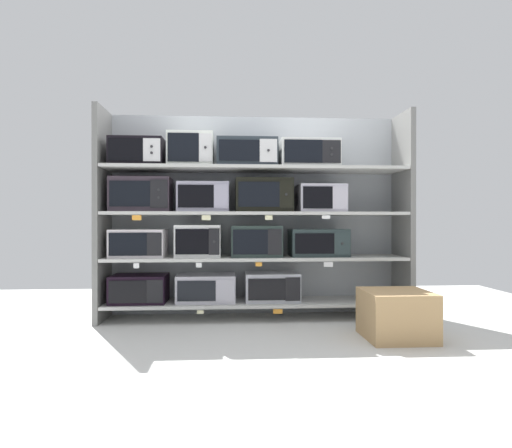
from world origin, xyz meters
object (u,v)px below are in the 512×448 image
at_px(microwave_8, 204,197).
at_px(microwave_12, 191,150).
at_px(microwave_6, 318,243).
at_px(shipping_carton, 396,315).
at_px(microwave_4, 198,241).
at_px(microwave_7, 142,195).
at_px(microwave_2, 272,287).
at_px(microwave_13, 247,154).
at_px(microwave_0, 139,289).
at_px(microwave_11, 138,153).
at_px(microwave_3, 139,243).
at_px(microwave_1, 206,288).
at_px(microwave_10, 320,199).
at_px(microwave_5, 256,241).
at_px(microwave_9, 263,196).
at_px(microwave_14, 308,154).

xyz_separation_m(microwave_8, microwave_12, (-0.12, -0.00, 0.45)).
xyz_separation_m(microwave_6, shipping_carton, (0.47, -0.81, -0.54)).
bearing_deg(microwave_4, microwave_7, 179.98).
distance_m(microwave_2, microwave_13, 1.32).
relative_size(microwave_0, microwave_11, 1.04).
bearing_deg(microwave_2, microwave_13, 179.99).
height_order(microwave_3, microwave_8, microwave_8).
relative_size(microwave_1, microwave_11, 1.13).
distance_m(microwave_4, microwave_10, 1.26).
distance_m(microwave_0, microwave_1, 0.64).
xyz_separation_m(microwave_5, microwave_11, (-1.13, -0.00, 0.85)).
height_order(microwave_3, microwave_5, microwave_5).
bearing_deg(shipping_carton, microwave_0, 159.84).
bearing_deg(microwave_2, microwave_7, 180.00).
height_order(microwave_2, microwave_3, microwave_3).
bearing_deg(microwave_9, microwave_14, -0.04).
relative_size(microwave_0, microwave_2, 0.99).
xyz_separation_m(microwave_8, microwave_14, (1.02, -0.00, 0.42)).
bearing_deg(microwave_13, microwave_6, -0.00).
distance_m(microwave_2, shipping_carton, 1.23).
xyz_separation_m(microwave_6, microwave_13, (-0.70, 0.00, 0.87)).
xyz_separation_m(microwave_11, microwave_13, (1.04, 0.00, 0.00)).
distance_m(microwave_5, microwave_13, 0.85).
bearing_deg(microwave_14, microwave_7, 179.99).
distance_m(microwave_8, microwave_13, 0.60).
bearing_deg(microwave_12, microwave_10, 0.01).
xyz_separation_m(microwave_0, microwave_3, (-0.01, -0.00, 0.43)).
bearing_deg(microwave_9, microwave_12, -179.97).
bearing_deg(microwave_12, microwave_3, 179.99).
bearing_deg(microwave_6, microwave_8, -180.00).
bearing_deg(microwave_0, microwave_13, 0.01).
height_order(microwave_10, microwave_12, microwave_12).
bearing_deg(microwave_5, microwave_1, 179.97).
bearing_deg(microwave_13, shipping_carton, -34.57).
bearing_deg(microwave_8, microwave_6, 0.00).
xyz_separation_m(microwave_2, microwave_7, (-1.25, 0.00, 0.89)).
bearing_deg(microwave_11, microwave_10, 0.00).
height_order(microwave_5, microwave_7, microwave_7).
bearing_deg(microwave_10, microwave_6, 179.44).
relative_size(microwave_2, microwave_8, 1.07).
bearing_deg(microwave_5, microwave_6, 0.02).
xyz_separation_m(microwave_5, microwave_7, (-1.09, 0.00, 0.45)).
xyz_separation_m(microwave_1, microwave_4, (-0.08, -0.00, 0.46)).
height_order(microwave_6, microwave_14, microwave_14).
xyz_separation_m(microwave_5, microwave_10, (0.64, 0.00, 0.42)).
bearing_deg(microwave_13, microwave_11, -179.98).
distance_m(microwave_11, microwave_14, 1.65).
distance_m(microwave_13, microwave_14, 0.61).
xyz_separation_m(microwave_6, microwave_11, (-1.74, -0.00, 0.86)).
height_order(microwave_9, microwave_13, microwave_13).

